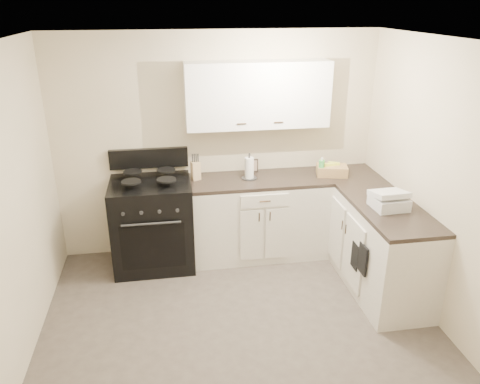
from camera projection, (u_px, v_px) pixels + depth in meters
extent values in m
plane|color=#473F38|center=(244.00, 340.00, 4.12)|extent=(3.60, 3.60, 0.00)
plane|color=white|center=(246.00, 44.00, 3.17)|extent=(3.60, 3.60, 0.00)
plane|color=beige|center=(217.00, 146.00, 5.29)|extent=(3.60, 0.00, 3.60)
plane|color=beige|center=(456.00, 197.00, 3.92)|extent=(0.00, 3.60, 3.60)
plane|color=beige|center=(0.00, 228.00, 3.37)|extent=(0.00, 3.60, 3.60)
cube|color=silver|center=(258.00, 218.00, 5.38)|extent=(1.55, 0.60, 0.90)
cube|color=silver|center=(370.00, 237.00, 4.95)|extent=(0.60, 1.90, 0.90)
cube|color=black|center=(259.00, 180.00, 5.20)|extent=(1.55, 0.60, 0.04)
cube|color=black|center=(375.00, 196.00, 4.77)|extent=(0.60, 1.90, 0.04)
cube|color=white|center=(258.00, 95.00, 4.99)|extent=(1.55, 0.30, 0.70)
cube|color=black|center=(153.00, 226.00, 5.17)|extent=(0.86, 0.74, 1.04)
cube|color=tan|center=(196.00, 171.00, 5.13)|extent=(0.11, 0.11, 0.20)
cylinder|color=white|center=(249.00, 168.00, 5.15)|extent=(0.13, 0.13, 0.24)
cylinder|color=green|center=(321.00, 169.00, 5.21)|extent=(0.08, 0.08, 0.19)
cube|color=black|center=(253.00, 165.00, 5.37)|extent=(0.12, 0.05, 0.15)
cube|color=tan|center=(332.00, 170.00, 5.27)|extent=(0.38, 0.30, 0.11)
cube|color=silver|center=(389.00, 203.00, 4.44)|extent=(0.32, 0.30, 0.11)
cylinder|color=silver|center=(397.00, 202.00, 4.41)|extent=(0.10, 0.10, 0.15)
cube|color=black|center=(363.00, 259.00, 4.37)|extent=(0.02, 0.17, 0.29)
cube|color=black|center=(355.00, 256.00, 4.55)|extent=(0.02, 0.15, 0.27)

